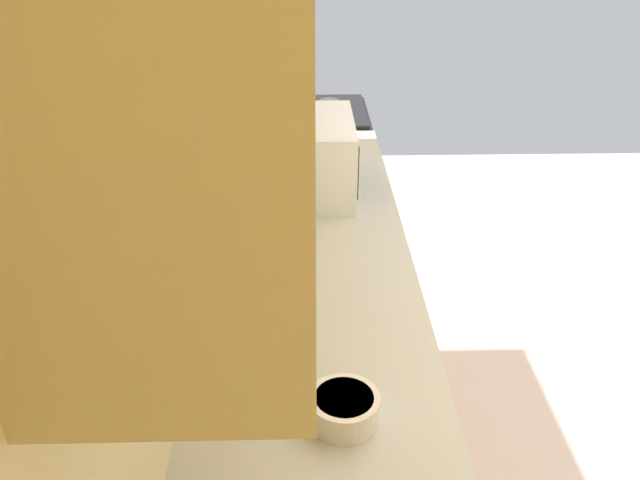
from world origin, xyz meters
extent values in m
cube|color=#E6CC85|center=(0.00, 1.74, 1.35)|extent=(4.23, 0.12, 2.71)
cube|color=#E3BE70|center=(-0.37, 1.36, 0.45)|extent=(3.32, 0.64, 0.90)
cube|color=#B8B39F|center=(-0.37, 1.36, 0.91)|extent=(3.35, 0.67, 0.02)
cube|color=#332819|center=(-0.14, 1.04, 0.45)|extent=(0.01, 0.01, 0.83)
cube|color=#332819|center=(0.34, 1.04, 0.45)|extent=(0.01, 0.01, 0.83)
cube|color=#332819|center=(0.81, 1.04, 0.45)|extent=(0.01, 0.01, 0.83)
cube|color=black|center=(1.59, 1.35, 0.46)|extent=(0.58, 0.65, 0.92)
cube|color=black|center=(1.59, 1.02, 0.41)|extent=(0.45, 0.01, 0.51)
cube|color=black|center=(1.59, 1.35, 0.93)|extent=(0.55, 0.62, 0.02)
cube|color=black|center=(1.59, 1.66, 1.01)|extent=(0.55, 0.04, 0.18)
cylinder|color=#38383D|center=(1.46, 1.24, 0.95)|extent=(0.11, 0.11, 0.01)
cylinder|color=#38383D|center=(1.72, 1.24, 0.95)|extent=(0.11, 0.11, 0.01)
cylinder|color=#38383D|center=(1.46, 1.47, 0.95)|extent=(0.11, 0.11, 0.01)
cylinder|color=#38383D|center=(1.72, 1.47, 0.95)|extent=(0.11, 0.11, 0.01)
cube|color=white|center=(0.60, 1.38, 1.07)|extent=(0.49, 0.39, 0.29)
cube|color=black|center=(0.55, 1.18, 1.07)|extent=(0.30, 0.01, 0.21)
cube|color=#2D2D33|center=(0.79, 1.18, 1.07)|extent=(0.09, 0.01, 0.21)
cylinder|color=silver|center=(-0.69, 1.29, 0.96)|extent=(0.17, 0.17, 0.07)
cylinder|color=silver|center=(-0.69, 1.29, 0.97)|extent=(0.14, 0.14, 0.03)
camera|label=1|loc=(-1.80, 1.38, 2.02)|focal=36.40mm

